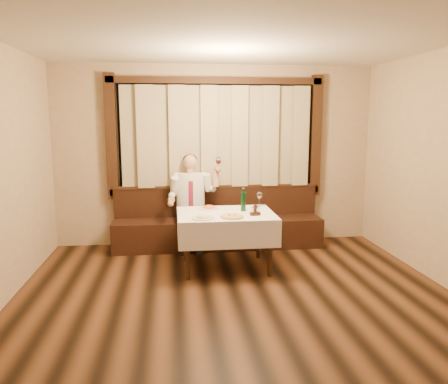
{
  "coord_description": "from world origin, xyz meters",
  "views": [
    {
      "loc": [
        -0.68,
        -3.87,
        1.99
      ],
      "look_at": [
        0.0,
        1.9,
        1.0
      ],
      "focal_mm": 35.0,
      "sensor_mm": 36.0,
      "label": 1
    }
  ],
  "objects": [
    {
      "name": "table_wine_glass",
      "position": [
        0.52,
        2.07,
        0.91
      ],
      "size": [
        0.08,
        0.08,
        0.21
      ],
      "rotation": [
        0.0,
        0.0,
        -0.18
      ],
      "color": "white",
      "rests_on": "dining_table"
    },
    {
      "name": "room",
      "position": [
        -0.0,
        0.97,
        1.5
      ],
      "size": [
        5.01,
        6.01,
        2.81
      ],
      "color": "black",
      "rests_on": "ground"
    },
    {
      "name": "green_bottle",
      "position": [
        0.25,
        1.78,
        0.89
      ],
      "size": [
        0.07,
        0.07,
        0.32
      ],
      "rotation": [
        0.0,
        0.0,
        -0.07
      ],
      "color": "#0E421D",
      "rests_on": "dining_table"
    },
    {
      "name": "pasta_red",
      "position": [
        -0.2,
        1.97,
        0.79
      ],
      "size": [
        0.27,
        0.27,
        0.09
      ],
      "rotation": [
        0.0,
        0.0,
        0.03
      ],
      "color": "white",
      "rests_on": "dining_table"
    },
    {
      "name": "banquette",
      "position": [
        0.0,
        2.72,
        0.31
      ],
      "size": [
        3.2,
        0.61,
        0.94
      ],
      "color": "black",
      "rests_on": "ground"
    },
    {
      "name": "dining_table",
      "position": [
        0.0,
        1.7,
        0.65
      ],
      "size": [
        1.27,
        0.97,
        0.76
      ],
      "color": "black",
      "rests_on": "ground"
    },
    {
      "name": "pizza",
      "position": [
        0.04,
        1.41,
        0.77
      ],
      "size": [
        0.3,
        0.3,
        0.03
      ],
      "rotation": [
        0.0,
        0.0,
        -0.24
      ],
      "color": "white",
      "rests_on": "dining_table"
    },
    {
      "name": "pasta_cream",
      "position": [
        -0.32,
        1.41,
        0.8
      ],
      "size": [
        0.29,
        0.29,
        0.1
      ],
      "rotation": [
        0.0,
        0.0,
        -0.39
      ],
      "color": "white",
      "rests_on": "dining_table"
    },
    {
      "name": "seated_man",
      "position": [
        -0.41,
        2.63,
        0.84
      ],
      "size": [
        0.8,
        0.6,
        1.45
      ],
      "color": "black",
      "rests_on": "ground"
    },
    {
      "name": "cruet_caddy",
      "position": [
        0.36,
        1.51,
        0.81
      ],
      "size": [
        0.14,
        0.09,
        0.14
      ],
      "rotation": [
        0.0,
        0.0,
        0.18
      ],
      "color": "black",
      "rests_on": "dining_table"
    }
  ]
}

